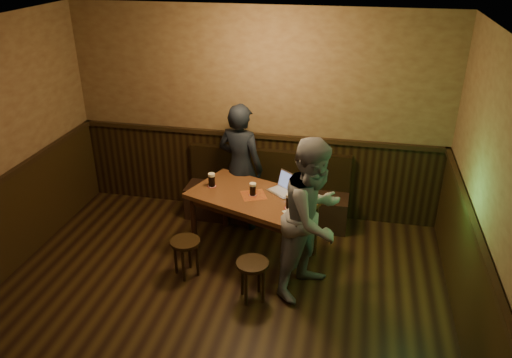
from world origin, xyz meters
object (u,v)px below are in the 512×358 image
(pint_left, at_px, (212,180))
(laptop, at_px, (284,187))
(person_suit, at_px, (241,167))
(person_grey, at_px, (313,218))
(stool_left, at_px, (186,247))
(pint_right, at_px, (290,201))
(bench, at_px, (267,198))
(stool_right, at_px, (252,270))
(pub_table, at_px, (254,203))
(pint_mid, at_px, (253,189))

(pint_left, distance_m, laptop, 0.89)
(pint_left, bearing_deg, laptop, 2.85)
(laptop, bearing_deg, person_suit, -175.30)
(person_suit, relative_size, person_grey, 0.96)
(stool_left, xyz_separation_m, person_suit, (0.35, 1.21, 0.49))
(pint_right, bearing_deg, bench, 113.23)
(stool_right, relative_size, person_grey, 0.26)
(pub_table, relative_size, pint_mid, 10.68)
(stool_right, xyz_separation_m, laptop, (0.16, 1.04, 0.48))
(bench, relative_size, pub_table, 1.31)
(stool_left, relative_size, laptop, 1.14)
(pint_left, relative_size, person_grey, 0.10)
(pub_table, bearing_deg, person_grey, -15.60)
(pint_right, distance_m, person_grey, 0.44)
(person_suit, bearing_deg, pint_left, 78.36)
(pub_table, relative_size, pint_right, 9.50)
(stool_left, distance_m, pint_mid, 1.02)
(stool_right, bearing_deg, person_suit, 107.91)
(pint_left, bearing_deg, person_suit, 63.12)
(stool_right, distance_m, person_grey, 0.84)
(stool_left, bearing_deg, pint_mid, 43.16)
(bench, distance_m, pint_mid, 1.02)
(pub_table, height_order, pint_left, pint_left)
(person_suit, bearing_deg, pint_mid, 130.99)
(stool_left, bearing_deg, laptop, 37.97)
(pint_mid, bearing_deg, pint_left, 166.82)
(bench, relative_size, person_grey, 1.24)
(pint_left, xyz_separation_m, person_suit, (0.24, 0.48, -0.02))
(person_suit, bearing_deg, stool_left, 88.96)
(pint_left, xyz_separation_m, person_grey, (1.30, -0.67, 0.01))
(pub_table, distance_m, pint_left, 0.59)
(pint_left, bearing_deg, pint_right, -18.97)
(pint_right, relative_size, person_grey, 0.10)
(pint_left, bearing_deg, person_grey, -27.22)
(laptop, bearing_deg, stool_right, -59.88)
(stool_right, xyz_separation_m, pint_left, (-0.72, 1.00, 0.50))
(pub_table, height_order, laptop, laptop)
(pub_table, relative_size, stool_left, 3.67)
(pint_right, height_order, laptop, laptop)
(stool_left, xyz_separation_m, laptop, (1.00, 0.78, 0.48))
(pub_table, xyz_separation_m, pint_left, (-0.55, 0.13, 0.19))
(bench, height_order, pint_mid, bench)
(pint_mid, bearing_deg, bench, 89.37)
(pub_table, bearing_deg, pint_mid, -170.71)
(person_grey, bearing_deg, stool_left, 120.78)
(stool_left, distance_m, person_grey, 1.51)
(pub_table, xyz_separation_m, pint_mid, (-0.01, 0.00, 0.18))
(pub_table, height_order, stool_right, pub_table)
(pint_right, xyz_separation_m, laptop, (-0.12, 0.39, -0.03))
(bench, xyz_separation_m, person_suit, (-0.30, -0.24, 0.54))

